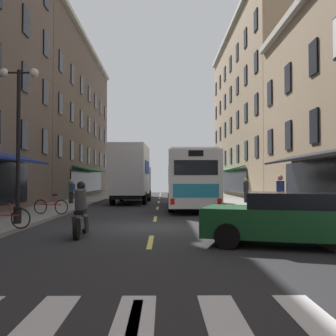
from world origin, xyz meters
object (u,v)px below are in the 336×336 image
Objects in this scene: pedestrian_mid at (280,194)px; pedestrian_rear at (246,190)px; box_truck at (131,174)px; sedan_near at (291,218)px; pedestrian_near at (71,191)px; street_lamp_twin at (18,137)px; motorcycle_rider at (81,213)px; sedan_mid at (137,190)px; bicycle_mid at (5,217)px; bicycle_near at (51,206)px; transit_bus at (190,179)px.

pedestrian_mid reaches higher than pedestrian_rear.
sedan_near is (5.62, -18.90, -1.39)m from box_truck.
pedestrian_near is 12.59m from street_lamp_twin.
motorcycle_rider reaches higher than sedan_near.
box_truck is at bearing 106.55° from sedan_near.
pedestrian_mid is (7.54, -11.46, -1.05)m from box_truck.
sedan_mid is at bearing 83.75° from street_lamp_twin.
sedan_mid is 2.69× the size of pedestrian_rear.
bicycle_mid is 1.02× the size of pedestrian_rear.
motorcycle_rider is 15.19m from pedestrian_near.
box_truck reaches higher than bicycle_mid.
pedestrian_mid is (11.38, -9.12, 0.07)m from pedestrian_near.
motorcycle_rider is (0.08, -27.01, -0.01)m from sedan_mid.
box_truck is at bearing 75.49° from bicycle_near.
motorcycle_rider is 0.37× the size of street_lamp_twin.
street_lamp_twin is at bearing -101.24° from box_truck.
transit_bus reaches higher than pedestrian_mid.
street_lamp_twin is at bearing 153.76° from sedan_near.
box_truck is at bearing -8.59° from pedestrian_near.
sedan_near is at bearing 83.07° from pedestrian_mid.
pedestrian_mid is at bearing -61.23° from transit_bus.
sedan_near is 2.27× the size of motorcycle_rider.
bicycle_mid is (-2.51, -26.19, -0.22)m from sedan_mid.
bicycle_near is at bearing -90.51° from pedestrian_rear.
sedan_mid is at bearing 84.52° from bicycle_mid.
bicycle_near is 0.94× the size of pedestrian_mid.
sedan_mid is at bearing 174.83° from pedestrian_rear.
box_truck is 15.02m from street_lamp_twin.
bicycle_near is (-8.42, 8.07, -0.21)m from sedan_near.
box_truck reaches higher than sedan_mid.
pedestrian_mid is 11.16m from street_lamp_twin.
pedestrian_rear is (2.46, 17.33, 0.28)m from sedan_near.
bicycle_mid is 1.06× the size of pedestrian_near.
pedestrian_rear is (4.10, 3.40, -0.73)m from transit_bus.
pedestrian_near is (-3.70, 14.73, 0.28)m from motorcycle_rider.
motorcycle_rider is at bearing -66.95° from bicycle_near.
pedestrian_rear is at bearing -85.48° from pedestrian_mid.
bicycle_near is (-6.77, -5.87, -1.23)m from transit_bus.
sedan_mid reaches higher than bicycle_mid.
box_truck is at bearing -88.73° from sedan_mid.
pedestrian_mid is (10.27, 4.78, 0.56)m from bicycle_mid.
pedestrian_near is 0.90× the size of pedestrian_mid.
transit_bus is 12.83m from motorcycle_rider.
sedan_near reaches higher than bicycle_near.
bicycle_near is (-2.66, 6.24, -0.21)m from motorcycle_rider.
street_lamp_twin is (-0.18, 1.56, 2.74)m from bicycle_mid.
street_lamp_twin is (0.92, -12.35, 2.26)m from pedestrian_near.
pedestrian_mid is at bearing -44.01° from pedestrian_rear.
bicycle_near is 10.38m from pedestrian_mid.
bicycle_mid is 0.30× the size of street_lamp_twin.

